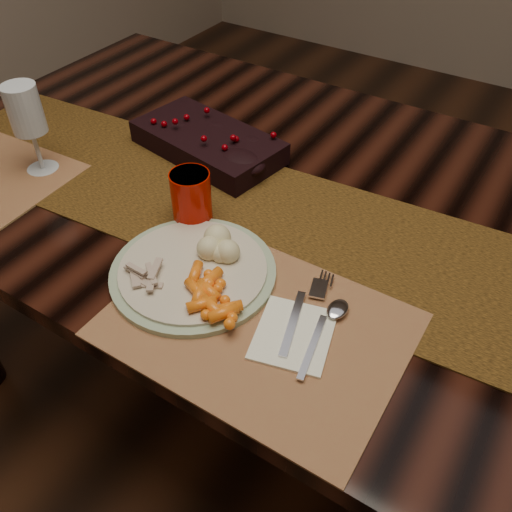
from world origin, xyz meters
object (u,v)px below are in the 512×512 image
Objects in this scene: placemat_main at (257,325)px; red_cup at (191,197)px; mashed_potatoes at (217,243)px; dinner_plate at (193,271)px; turkey_shreds at (144,274)px; dining_table at (295,319)px; centerpiece at (208,139)px; wine_glass at (31,130)px; baby_carrots at (209,292)px; napkin at (294,334)px.

red_cup is (-0.25, 0.16, 0.05)m from placemat_main.
placemat_main is at bearing -33.03° from mashed_potatoes.
dinner_plate is 0.08m from turkey_shreds.
dining_table is 0.49m from centerpiece.
turkey_shreds is 0.46m from wine_glass.
placemat_main is 3.95× the size of baby_carrots.
wine_glass reaches higher than turkey_shreds.
turkey_shreds is at bearing -119.19° from mashed_potatoes.
dining_table is 0.55m from turkey_shreds.
dining_table is at bearing 106.24° from placemat_main.
red_cup is 0.39m from wine_glass.
centerpiece reaches higher than dinner_plate.
dining_table is 9.32× the size of wine_glass.
mashed_potatoes is at bearing -31.99° from red_cup.
turkey_shreds is at bearing -67.97° from centerpiece.
red_cup reaches higher than mashed_potatoes.
centerpiece is at bearing 172.60° from dining_table.
baby_carrots is (0.28, -0.37, -0.01)m from centerpiece.
dining_table is at bearing 79.91° from dinner_plate.
mashed_potatoes reaches higher than baby_carrots.
baby_carrots is 1.41× the size of mashed_potatoes.
dinner_plate reaches higher than placemat_main.
centerpiece is at bearing 126.47° from baby_carrots.
baby_carrots is 0.11m from mashed_potatoes.
red_cup reaches higher than centerpiece.
placemat_main is at bearing -32.58° from red_cup.
red_cup is at bearing 134.14° from baby_carrots.
red_cup is at bearing 148.01° from mashed_potatoes.
napkin is (0.21, -0.02, -0.01)m from dinner_plate.
red_cup is at bearing -60.59° from centerpiece.
napkin is at bearing -63.88° from dining_table.
wine_glass is (-0.38, -0.03, 0.04)m from red_cup.
dining_table is at bearing 101.42° from napkin.
turkey_shreds is 0.75× the size of red_cup.
dining_table is 6.31× the size of dinner_plate.
placemat_main reaches higher than dining_table.
dining_table is 0.74m from wine_glass.
dining_table is at bearing 80.78° from mashed_potatoes.
placemat_main is at bearing -13.02° from dinner_plate.
dinner_plate is 0.49m from wine_glass.
placemat_main is 4.42× the size of red_cup.
wine_glass reaches higher than baby_carrots.
dinner_plate is (-0.05, -0.30, 0.39)m from dining_table.
dining_table is at bearing 21.79° from wine_glass.
red_cup is 0.54× the size of wine_glass.
dinner_plate is 2.15× the size of napkin.
dinner_plate is at bearing 50.15° from turkey_shreds.
turkey_shreds is at bearing 173.48° from napkin.
centerpiece is 1.73× the size of wine_glass.
placemat_main is 0.30m from red_cup.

